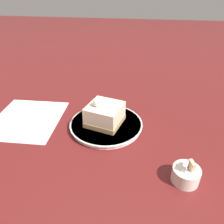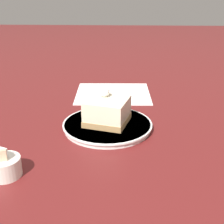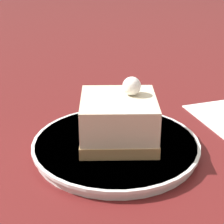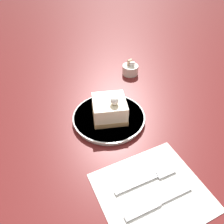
{
  "view_description": "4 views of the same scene",
  "coord_description": "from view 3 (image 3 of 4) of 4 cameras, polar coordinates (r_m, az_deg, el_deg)",
  "views": [
    {
      "loc": [
        -0.07,
        0.56,
        0.39
      ],
      "look_at": [
        0.01,
        0.02,
        0.05
      ],
      "focal_mm": 35.0,
      "sensor_mm": 36.0,
      "label": 1
    },
    {
      "loc": [
        -0.66,
        -0.01,
        0.34
      ],
      "look_at": [
        0.05,
        0.02,
        0.04
      ],
      "focal_mm": 50.0,
      "sensor_mm": 36.0,
      "label": 2
    },
    {
      "loc": [
        -0.1,
        -0.38,
        0.25
      ],
      "look_at": [
        0.03,
        0.03,
        0.06
      ],
      "focal_mm": 60.0,
      "sensor_mm": 36.0,
      "label": 3
    },
    {
      "loc": [
        0.48,
        -0.16,
        0.46
      ],
      "look_at": [
        0.04,
        0.03,
        0.04
      ],
      "focal_mm": 35.0,
      "sensor_mm": 36.0,
      "label": 4
    }
  ],
  "objects": [
    {
      "name": "cake_slice",
      "position": [
        0.48,
        1.04,
        -1.15
      ],
      "size": [
        0.12,
        0.12,
        0.08
      ],
      "rotation": [
        0.0,
        0.0,
        -0.27
      ],
      "color": "#AD8451",
      "rests_on": "plate"
    },
    {
      "name": "ground_plane",
      "position": [
        0.47,
        -1.92,
        -8.11
      ],
      "size": [
        4.0,
        4.0,
        0.0
      ],
      "primitive_type": "plane",
      "color": "#5B1919"
    },
    {
      "name": "plate",
      "position": [
        0.5,
        0.59,
        -5.12
      ],
      "size": [
        0.22,
        0.22,
        0.01
      ],
      "color": "silver",
      "rests_on": "ground_plane"
    }
  ]
}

